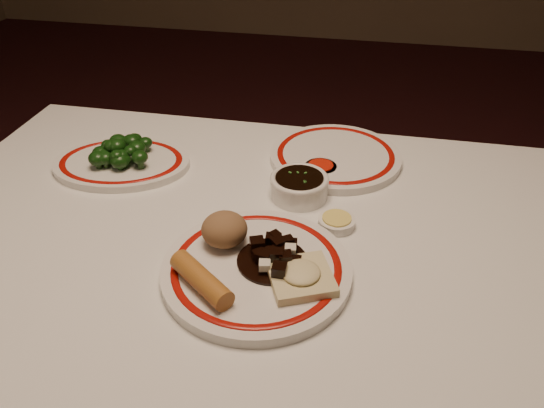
{
  "coord_description": "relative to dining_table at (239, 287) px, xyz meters",
  "views": [
    {
      "loc": [
        0.19,
        -0.65,
        1.3
      ],
      "look_at": [
        0.05,
        0.06,
        0.8
      ],
      "focal_mm": 35.0,
      "sensor_mm": 36.0,
      "label": 1
    }
  ],
  "objects": [
    {
      "name": "rice_mound",
      "position": [
        -0.01,
        -0.02,
        0.14
      ],
      "size": [
        0.07,
        0.07,
        0.05
      ],
      "primitive_type": "ellipsoid",
      "color": "olive",
      "rests_on": "main_plate"
    },
    {
      "name": "spring_roll",
      "position": [
        -0.02,
        -0.12,
        0.13
      ],
      "size": [
        0.11,
        0.1,
        0.03
      ],
      "primitive_type": "cylinder",
      "rotation": [
        1.57,
        0.0,
        0.9
      ],
      "color": "#B2702C",
      "rests_on": "main_plate"
    },
    {
      "name": "far_plate",
      "position": [
        0.13,
        0.31,
        0.1
      ],
      "size": [
        0.35,
        0.35,
        0.02
      ],
      "color": "white",
      "rests_on": "dining_table"
    },
    {
      "name": "mustard_dish",
      "position": [
        0.15,
        0.09,
        0.1
      ],
      "size": [
        0.06,
        0.06,
        0.02
      ],
      "color": "white",
      "rests_on": "dining_table"
    },
    {
      "name": "fried_wonton",
      "position": [
        0.12,
        -0.08,
        0.12
      ],
      "size": [
        0.12,
        0.12,
        0.02
      ],
      "color": "beige",
      "rests_on": "main_plate"
    },
    {
      "name": "sweet_sour_dish",
      "position": [
        0.11,
        0.26,
        0.1
      ],
      "size": [
        0.06,
        0.06,
        0.02
      ],
      "color": "white",
      "rests_on": "dining_table"
    },
    {
      "name": "broccoli_plate",
      "position": [
        -0.29,
        0.2,
        0.1
      ],
      "size": [
        0.3,
        0.27,
        0.02
      ],
      "color": "white",
      "rests_on": "dining_table"
    },
    {
      "name": "broccoli_pile",
      "position": [
        -0.29,
        0.2,
        0.13
      ],
      "size": [
        0.12,
        0.12,
        0.05
      ],
      "color": "#23471C",
      "rests_on": "broccoli_plate"
    },
    {
      "name": "soy_bowl",
      "position": [
        0.08,
        0.16,
        0.11
      ],
      "size": [
        0.11,
        0.11,
        0.04
      ],
      "color": "white",
      "rests_on": "dining_table"
    },
    {
      "name": "stirfry_heap",
      "position": [
        0.07,
        -0.04,
        0.12
      ],
      "size": [
        0.11,
        0.11,
        0.03
      ],
      "color": "black",
      "rests_on": "main_plate"
    },
    {
      "name": "main_plate",
      "position": [
        0.05,
        -0.06,
        0.1
      ],
      "size": [
        0.3,
        0.3,
        0.02
      ],
      "color": "white",
      "rests_on": "dining_table"
    },
    {
      "name": "dining_table",
      "position": [
        0.0,
        0.0,
        0.0
      ],
      "size": [
        1.2,
        0.9,
        0.75
      ],
      "color": "white",
      "rests_on": "ground"
    }
  ]
}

